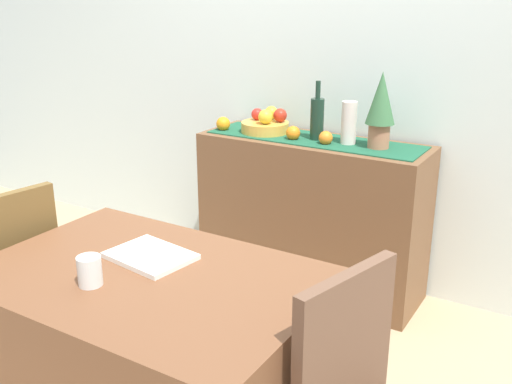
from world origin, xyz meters
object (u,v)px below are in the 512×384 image
Objects in this scene: ceramic_vase at (349,123)px; dining_table at (154,370)px; potted_plant at (381,106)px; open_book at (150,256)px; sideboard_console at (311,215)px; fruit_bowl at (265,127)px; wine_bottle at (317,118)px; coffee_cup at (90,271)px; chair_near_window at (3,328)px.

ceramic_vase is 0.20× the size of dining_table.
ceramic_vase is 0.19m from potted_plant.
open_book is (-0.14, -1.38, -0.23)m from ceramic_vase.
sideboard_console is 3.24× the size of potted_plant.
fruit_bowl reaches higher than dining_table.
wine_bottle is (0.02, 0.00, 0.55)m from sideboard_console.
wine_bottle reaches higher than fruit_bowl.
potted_plant is (0.66, 0.00, 0.18)m from fruit_bowl.
dining_table is at bearing 55.61° from coffee_cup.
coffee_cup is (0.02, -1.63, 0.36)m from sideboard_console.
wine_bottle reaches higher than dining_table.
coffee_cup is (-0.10, -0.15, 0.42)m from dining_table.
ceramic_vase is 0.58× the size of potted_plant.
potted_plant is at bearing 54.05° from chair_near_window.
fruit_bowl is 1.19× the size of ceramic_vase.
fruit_bowl is 2.76× the size of coffee_cup.
potted_plant is 0.43× the size of chair_near_window.
ceramic_vase is at bearing 83.81° from coffee_cup.
potted_plant is at bearing 0.00° from fruit_bowl.
dining_table is 0.84m from chair_near_window.
fruit_bowl is 0.95× the size of open_book.
fruit_bowl is (-0.30, 0.00, 0.47)m from sideboard_console.
coffee_cup is at bearing -124.39° from dining_table.
sideboard_console is 3.96× the size of wine_bottle.
potted_plant is (0.36, 0.00, 0.65)m from sideboard_console.
fruit_bowl is 0.33m from wine_bottle.
chair_near_window reaches higher than dining_table.
ceramic_vase reaches higher than sideboard_console.
potted_plant is at bearing 0.00° from ceramic_vase.
ceramic_vase reaches higher than coffee_cup.
potted_plant is at bearing 85.41° from open_book.
chair_near_window is at bearing 168.63° from coffee_cup.
chair_near_window is at bearing -116.26° from wine_bottle.
fruit_bowl is at bearing 180.00° from potted_plant.
sideboard_console reaches higher than coffee_cup.
fruit_bowl reaches higher than coffee_cup.
dining_table is at bearing -99.11° from potted_plant.
wine_bottle reaches higher than sideboard_console.
potted_plant reaches higher than wine_bottle.
coffee_cup is 0.91m from chair_near_window.
open_book is 0.31× the size of chair_near_window.
wine_bottle is at bearing 99.43° from open_book.
fruit_bowl is 0.69× the size of potted_plant.
coffee_cup is at bearing -89.28° from sideboard_console.
chair_near_window is (-0.41, -1.48, -0.63)m from fruit_bowl.
sideboard_console is at bearing 64.27° from chair_near_window.
potted_plant is at bearing 78.21° from coffee_cup.
wine_bottle is 0.82× the size of potted_plant.
open_book is (-0.07, 0.10, 0.38)m from dining_table.
potted_plant reaches higher than sideboard_console.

